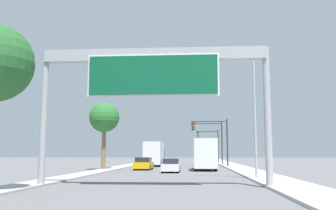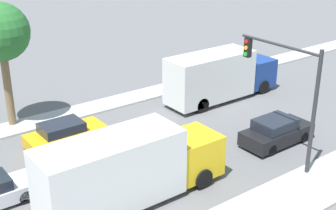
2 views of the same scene
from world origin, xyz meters
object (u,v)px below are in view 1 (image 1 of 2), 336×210
object	(u,v)px
car_far_right	(171,166)
palm_tree_background	(104,118)
sign_gantry	(153,74)
street_lamp_right	(250,102)
traffic_light_mid_block	(212,135)
truck_box_secondary	(205,154)
traffic_light_far_intersection	(211,141)
traffic_light_near_intersection	(215,134)
truck_box_primary	(155,154)
car_mid_left	(203,161)
car_mid_right	(144,164)

from	to	relation	value
car_far_right	palm_tree_background	xyz separation A→B (m)	(-7.81, 3.88, 5.17)
sign_gantry	street_lamp_right	bearing A→B (deg)	47.24
traffic_light_mid_block	truck_box_secondary	bearing A→B (deg)	-95.18
traffic_light_far_intersection	traffic_light_near_intersection	bearing A→B (deg)	-90.72
truck_box_primary	traffic_light_near_intersection	bearing A→B (deg)	-21.39
truck_box_secondary	palm_tree_background	world-z (taller)	palm_tree_background
traffic_light_near_intersection	car_mid_left	bearing A→B (deg)	140.13
sign_gantry	truck_box_secondary	world-z (taller)	sign_gantry
truck_box_secondary	traffic_light_near_intersection	bearing A→B (deg)	78.83
truck_box_secondary	street_lamp_right	distance (m)	15.42
car_far_right	truck_box_secondary	size ratio (longest dim) A/B	0.50
sign_gantry	street_lamp_right	distance (m)	9.63
truck_box_secondary	street_lamp_right	bearing A→B (deg)	-78.30
car_mid_right	palm_tree_background	xyz separation A→B (m)	(-4.31, -1.50, 5.15)
truck_box_primary	sign_gantry	bearing A→B (deg)	-84.04
truck_box_secondary	traffic_light_mid_block	xyz separation A→B (m)	(1.68, 18.47, 2.98)
truck_box_primary	truck_box_secondary	xyz separation A→B (m)	(7.00, -11.87, -0.01)
car_far_right	truck_box_primary	world-z (taller)	truck_box_primary
truck_box_secondary	street_lamp_right	xyz separation A→B (m)	(3.02, -14.59, 3.99)
car_mid_right	traffic_light_mid_block	xyz separation A→B (m)	(8.68, 18.27, 4.05)
traffic_light_mid_block	traffic_light_far_intersection	world-z (taller)	traffic_light_mid_block
sign_gantry	traffic_light_mid_block	bearing A→B (deg)	82.65
car_far_right	traffic_light_far_intersection	size ratio (longest dim) A/B	0.71
traffic_light_mid_block	street_lamp_right	bearing A→B (deg)	-87.67
car_mid_right	car_far_right	size ratio (longest dim) A/B	1.00
car_mid_right	truck_box_primary	world-z (taller)	truck_box_primary
truck_box_secondary	traffic_light_near_intersection	size ratio (longest dim) A/B	1.38
sign_gantry	traffic_light_near_intersection	xyz separation A→B (m)	(5.17, 30.11, -2.03)
car_far_right	traffic_light_far_intersection	world-z (taller)	traffic_light_far_intersection
truck_box_secondary	sign_gantry	bearing A→B (deg)	-99.19
truck_box_primary	truck_box_secondary	world-z (taller)	truck_box_primary
car_far_right	car_mid_left	distance (m)	15.45
truck_box_secondary	traffic_light_mid_block	distance (m)	18.79
traffic_light_mid_block	traffic_light_far_intersection	bearing A→B (deg)	88.57
sign_gantry	traffic_light_far_intersection	xyz separation A→B (m)	(5.43, 50.11, -2.24)
car_mid_right	street_lamp_right	size ratio (longest dim) A/B	0.46
truck_box_primary	street_lamp_right	bearing A→B (deg)	-69.25
car_far_right	palm_tree_background	bearing A→B (deg)	153.60
sign_gantry	street_lamp_right	size ratio (longest dim) A/B	1.36
traffic_light_far_intersection	street_lamp_right	world-z (taller)	street_lamp_right
car_mid_left	truck_box_primary	xyz separation A→B (m)	(-7.00, 2.00, 1.02)
sign_gantry	traffic_light_far_intersection	bearing A→B (deg)	83.82
truck_box_secondary	truck_box_primary	bearing A→B (deg)	120.53
traffic_light_near_intersection	car_mid_right	bearing A→B (deg)	-136.36
traffic_light_mid_block	palm_tree_background	size ratio (longest dim) A/B	0.92
sign_gantry	car_mid_left	xyz separation A→B (m)	(3.50, 31.51, -5.70)
sign_gantry	car_mid_right	distance (m)	22.86
street_lamp_right	car_far_right	bearing A→B (deg)	124.72
car_mid_right	car_mid_left	world-z (taller)	car_mid_left
truck_box_primary	traffic_light_mid_block	world-z (taller)	traffic_light_mid_block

